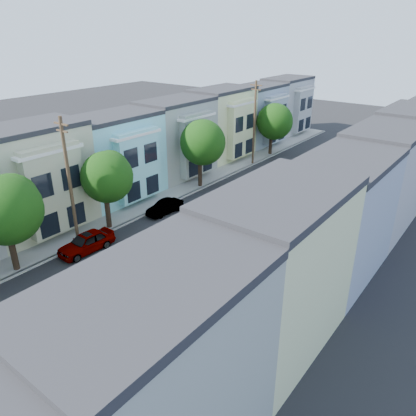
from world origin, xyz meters
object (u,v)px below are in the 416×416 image
(lead_sedan, at_px, (297,189))
(parked_right_b, at_px, (164,304))
(parked_right_d, at_px, (342,176))
(tree_c, at_px, (106,177))
(parked_left_d, at_px, (165,207))
(fedex_truck, at_px, (233,213))
(utility_pole_far, at_px, (254,123))
(utility_pole_near, at_px, (70,184))
(parked_right_c, at_px, (296,209))
(tree_e, at_px, (274,122))
(tree_d, at_px, (202,143))
(parked_left_c, at_px, (86,242))
(tree_b, at_px, (6,210))
(tree_far_r, at_px, (370,150))

(lead_sedan, distance_m, parked_right_b, 22.11)
(lead_sedan, distance_m, parked_right_d, 7.21)
(tree_c, xyz_separation_m, parked_left_d, (1.40, 5.12, -4.10))
(fedex_truck, relative_size, parked_right_d, 1.36)
(utility_pole_far, xyz_separation_m, lead_sedan, (9.01, -6.06, -4.49))
(tree_c, xyz_separation_m, utility_pole_near, (0.00, -3.36, 0.44))
(parked_right_c, bearing_deg, tree_e, 130.81)
(tree_d, xyz_separation_m, parked_right_d, (11.20, 11.00, -4.31))
(utility_pole_near, bearing_deg, tree_d, 90.01)
(utility_pole_near, bearing_deg, utility_pole_far, 90.00)
(parked_left_c, bearing_deg, tree_c, 113.47)
(parked_right_b, xyz_separation_m, parked_right_d, (0.00, 28.88, -0.10))
(tree_c, height_order, parked_right_b, tree_c)
(tree_c, relative_size, parked_right_c, 1.58)
(tree_e, bearing_deg, parked_left_c, -87.42)
(fedex_truck, relative_size, parked_right_b, 1.25)
(parked_right_b, bearing_deg, tree_c, 149.20)
(utility_pole_far, bearing_deg, parked_left_c, -86.94)
(parked_left_d, bearing_deg, tree_b, -92.22)
(parked_left_c, distance_m, parked_right_b, 9.97)
(parked_left_c, bearing_deg, parked_right_c, 60.08)
(tree_b, xyz_separation_m, parked_left_d, (1.40, 13.46, -4.19))
(tree_b, distance_m, fedex_truck, 16.95)
(utility_pole_far, bearing_deg, tree_d, -90.01)
(tree_far_r, bearing_deg, tree_c, -117.73)
(utility_pole_near, relative_size, parked_right_d, 2.27)
(tree_c, distance_m, tree_far_r, 28.38)
(parked_right_d, bearing_deg, tree_d, -130.74)
(tree_c, height_order, parked_left_c, tree_c)
(tree_far_r, relative_size, utility_pole_far, 0.52)
(tree_d, relative_size, fedex_truck, 1.22)
(tree_b, height_order, parked_right_b, tree_b)
(lead_sedan, bearing_deg, fedex_truck, -86.74)
(tree_b, height_order, utility_pole_far, utility_pole_far)
(tree_d, xyz_separation_m, parked_left_c, (1.40, -16.04, -4.16))
(utility_pole_far, bearing_deg, utility_pole_near, -90.00)
(tree_d, xyz_separation_m, lead_sedan, (9.01, 4.12, -4.27))
(tree_c, xyz_separation_m, parked_right_b, (11.20, -5.43, -3.99))
(tree_b, distance_m, parked_left_c, 6.39)
(lead_sedan, bearing_deg, tree_far_r, 70.75)
(tree_d, distance_m, tree_e, 15.11)
(parked_left_d, xyz_separation_m, parked_right_d, (9.80, 18.33, 0.00))
(utility_pole_near, relative_size, parked_right_b, 2.09)
(fedex_truck, distance_m, parked_right_b, 11.88)
(fedex_truck, distance_m, lead_sedan, 10.57)
(parked_left_d, bearing_deg, utility_pole_near, -95.65)
(utility_pole_far, xyz_separation_m, parked_right_b, (11.20, -28.06, -4.43))
(tree_b, height_order, parked_right_d, tree_b)
(parked_right_b, relative_size, parked_right_c, 1.11)
(utility_pole_near, relative_size, parked_left_d, 2.73)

